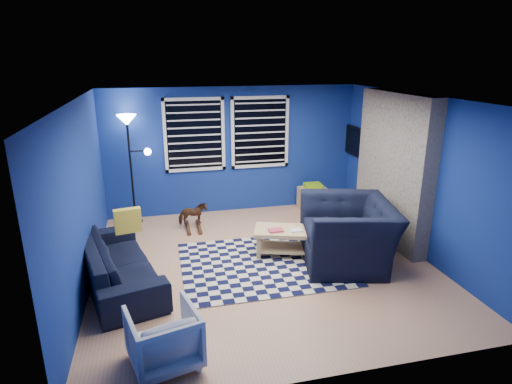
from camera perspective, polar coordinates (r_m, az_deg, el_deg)
floor at (r=6.66m, az=1.01°, el=-9.56°), size 5.00×5.00×0.00m
ceiling at (r=5.95m, az=1.14°, el=12.37°), size 5.00×5.00×0.00m
wall_back at (r=8.56m, az=-3.11°, el=5.53°), size 5.00×0.00×5.00m
wall_left at (r=6.10m, az=-22.33°, el=-0.86°), size 0.00×5.00×5.00m
wall_right at (r=7.21m, az=20.71°, el=2.06°), size 0.00×5.00×5.00m
fireplace at (r=7.55m, az=17.71°, el=2.63°), size 0.65×2.00×2.50m
window_left at (r=8.36m, az=-8.21°, el=7.52°), size 1.17×0.06×1.42m
window_right at (r=8.57m, az=0.56°, el=7.95°), size 1.17×0.06×1.42m
tv at (r=8.83m, az=13.40°, el=6.45°), size 0.07×1.00×0.58m
rug at (r=6.65m, az=1.05°, el=-9.53°), size 2.51×2.01×0.02m
sofa at (r=6.29m, az=-17.83°, el=-8.97°), size 2.32×1.37×0.64m
armchair_big at (r=6.68m, az=12.13°, el=-5.35°), size 1.72×1.58×0.96m
armchair_bent at (r=4.70m, az=-12.21°, el=-18.44°), size 0.82×0.83×0.63m
rocking_horse at (r=7.90m, az=-8.43°, el=-2.99°), size 0.29×0.54×0.43m
coffee_table at (r=6.83m, az=3.76°, el=-5.91°), size 1.05×0.79×0.46m
cabinet at (r=8.94m, az=7.52°, el=-0.75°), size 0.56×0.37×0.55m
floor_lamp at (r=8.11m, az=-16.54°, el=7.26°), size 0.56×0.34×2.05m
throw_pillow at (r=6.37m, az=-16.73°, el=-3.68°), size 0.39×0.18×0.35m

